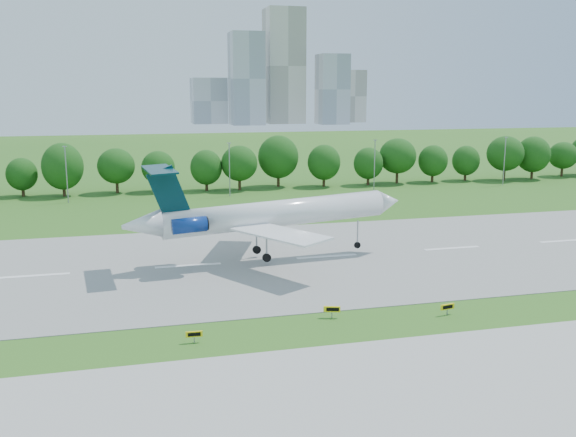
% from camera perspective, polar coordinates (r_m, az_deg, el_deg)
% --- Properties ---
extents(ground, '(600.00, 600.00, 0.00)m').
position_cam_1_polar(ground, '(65.81, -6.73, -9.93)').
color(ground, '#255817').
rests_on(ground, ground).
extents(runway, '(400.00, 45.00, 0.08)m').
position_cam_1_polar(runway, '(89.43, -8.87, -4.18)').
color(runway, gray).
rests_on(runway, ground).
extents(taxiway, '(400.00, 23.00, 0.08)m').
position_cam_1_polar(taxiway, '(49.62, -3.84, -17.29)').
color(taxiway, '#ADADA8').
rests_on(taxiway, ground).
extents(tree_line, '(288.40, 8.40, 10.40)m').
position_cam_1_polar(tree_line, '(154.08, -11.35, 4.59)').
color(tree_line, '#382314').
rests_on(tree_line, ground).
extents(light_poles, '(175.90, 0.25, 12.19)m').
position_cam_1_polar(light_poles, '(144.03, -12.13, 4.15)').
color(light_poles, gray).
rests_on(light_poles, ground).
extents(skyline, '(127.00, 52.00, 80.00)m').
position_cam_1_polar(skyline, '(464.22, -0.83, 12.20)').
color(skyline, '#B2B2B7').
rests_on(skyline, ground).
extents(airliner, '(40.75, 29.55, 13.63)m').
position_cam_1_polar(airliner, '(89.18, -2.33, 0.39)').
color(airliner, white).
rests_on(airliner, ground).
extents(taxi_sign_left, '(1.63, 0.28, 1.14)m').
position_cam_1_polar(taxi_sign_left, '(62.98, -8.35, -10.15)').
color(taxi_sign_left, gray).
rests_on(taxi_sign_left, ground).
extents(taxi_sign_centre, '(1.73, 0.51, 1.21)m').
position_cam_1_polar(taxi_sign_centre, '(71.66, 13.99, -7.63)').
color(taxi_sign_centre, gray).
rests_on(taxi_sign_centre, ground).
extents(taxi_sign_right, '(1.78, 0.74, 1.27)m').
position_cam_1_polar(taxi_sign_right, '(68.87, 3.93, -8.06)').
color(taxi_sign_right, gray).
rests_on(taxi_sign_right, ground).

